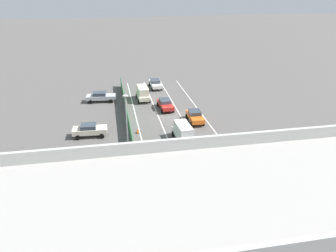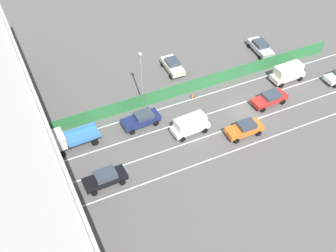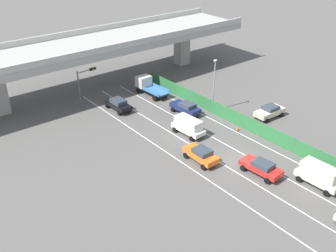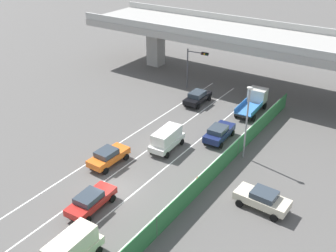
% 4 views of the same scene
% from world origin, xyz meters
% --- Properties ---
extents(ground_plane, '(300.00, 300.00, 0.00)m').
position_xyz_m(ground_plane, '(0.00, 0.00, 0.00)').
color(ground_plane, '#565451').
extents(lane_line_left_edge, '(0.14, 44.51, 0.01)m').
position_xyz_m(lane_line_left_edge, '(-4.87, 4.25, 0.00)').
color(lane_line_left_edge, silver).
rests_on(lane_line_left_edge, ground).
extents(lane_line_mid_left, '(0.14, 44.51, 0.01)m').
position_xyz_m(lane_line_mid_left, '(-1.62, 4.25, 0.00)').
color(lane_line_mid_left, silver).
rests_on(lane_line_mid_left, ground).
extents(lane_line_mid_right, '(0.14, 44.51, 0.01)m').
position_xyz_m(lane_line_mid_right, '(1.62, 4.25, 0.00)').
color(lane_line_mid_right, silver).
rests_on(lane_line_mid_right, ground).
extents(lane_line_right_edge, '(0.14, 44.51, 0.01)m').
position_xyz_m(lane_line_right_edge, '(4.87, 4.25, 0.00)').
color(lane_line_right_edge, silver).
rests_on(lane_line_right_edge, ground).
extents(green_fence, '(0.10, 40.61, 1.85)m').
position_xyz_m(green_fence, '(6.20, 4.25, 0.92)').
color(green_fence, '#2D753D').
rests_on(green_fence, ground).
extents(car_sedan_navy, '(2.21, 4.53, 1.64)m').
position_xyz_m(car_sedan_navy, '(3.29, 12.67, 0.91)').
color(car_sedan_navy, navy).
rests_on(car_sedan_navy, ground).
extents(car_van_cream, '(2.11, 4.48, 2.30)m').
position_xyz_m(car_van_cream, '(3.01, -7.61, 1.29)').
color(car_van_cream, beige).
rests_on(car_van_cream, ground).
extents(car_sedan_black, '(2.08, 4.46, 1.60)m').
position_xyz_m(car_sedan_black, '(-3.19, 19.34, 0.90)').
color(car_sedan_black, black).
rests_on(car_sedan_black, ground).
extents(car_sedan_red, '(2.19, 4.57, 1.52)m').
position_xyz_m(car_sedan_red, '(0.10, -2.84, 0.86)').
color(car_sedan_red, red).
rests_on(car_sedan_red, ground).
extents(car_van_white, '(2.22, 4.42, 2.13)m').
position_xyz_m(car_van_white, '(-0.18, 8.18, 1.21)').
color(car_van_white, silver).
rests_on(car_van_white, ground).
extents(car_taxi_orange, '(2.03, 4.27, 1.61)m').
position_xyz_m(car_taxi_orange, '(-3.11, 2.79, 0.89)').
color(car_taxi_orange, orange).
rests_on(car_taxi_orange, ground).
extents(flatbed_truck_blue, '(2.57, 5.63, 2.44)m').
position_xyz_m(flatbed_truck_blue, '(3.39, 21.51, 1.26)').
color(flatbed_truck_blue, black).
rests_on(flatbed_truck_blue, ground).
extents(parked_wagon_silver, '(4.83, 2.35, 1.63)m').
position_xyz_m(parked_wagon_silver, '(9.88, -8.15, 0.90)').
color(parked_wagon_silver, '#B2B5B7').
rests_on(parked_wagon_silver, ground).
extents(parked_sedan_cream, '(4.36, 2.18, 1.62)m').
position_xyz_m(parked_sedan_cream, '(11.21, 4.85, 0.91)').
color(parked_sedan_cream, beige).
rests_on(parked_sedan_cream, ground).
extents(traffic_light, '(3.01, 0.48, 5.46)m').
position_xyz_m(traffic_light, '(-5.99, 23.08, 3.84)').
color(traffic_light, '#47474C').
rests_on(traffic_light, ground).
extents(street_lamp, '(0.60, 0.36, 7.32)m').
position_xyz_m(street_lamp, '(6.80, 11.04, 4.43)').
color(street_lamp, gray).
rests_on(street_lamp, ground).
extents(traffic_cone, '(0.47, 0.47, 0.61)m').
position_xyz_m(traffic_cone, '(5.18, 5.04, 0.28)').
color(traffic_cone, orange).
rests_on(traffic_cone, ground).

